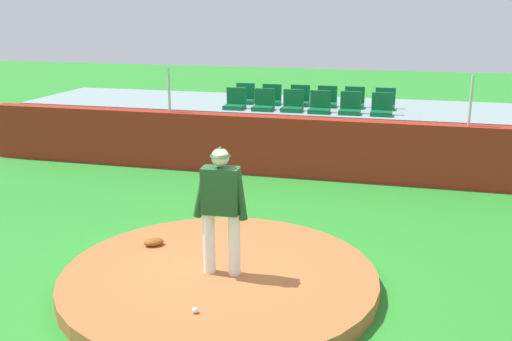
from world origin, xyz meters
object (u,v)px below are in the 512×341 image
fielding_glove (154,242)px  stadium_chair_8 (299,99)px  stadium_chair_4 (350,107)px  stadium_chair_11 (385,102)px  stadium_chair_2 (293,104)px  stadium_chair_9 (327,100)px  stadium_chair_10 (354,101)px  stadium_chair_3 (320,106)px  stadium_chair_0 (235,102)px  pitcher (221,201)px  baseball (195,310)px  stadium_chair_6 (245,97)px  stadium_chair_5 (382,108)px  stadium_chair_1 (264,103)px  stadium_chair_7 (271,98)px

fielding_glove → stadium_chair_8: 7.09m
stadium_chair_4 → stadium_chair_11: same height
stadium_chair_2 → stadium_chair_9: size_ratio=1.00×
fielding_glove → stadium_chair_10: stadium_chair_10 is taller
stadium_chair_3 → stadium_chair_0: bearing=-0.7°
pitcher → stadium_chair_10: size_ratio=3.53×
baseball → stadium_chair_6: (-1.84, 8.70, 1.22)m
stadium_chair_3 → stadium_chair_11: bearing=-147.9°
stadium_chair_10 → stadium_chair_4: bearing=89.8°
stadium_chair_4 → stadium_chair_10: bearing=-90.2°
stadium_chair_0 → pitcher: bearing=105.0°
stadium_chair_5 → stadium_chair_0: bearing=-0.1°
fielding_glove → stadium_chair_11: bearing=-150.2°
stadium_chair_4 → stadium_chair_9: (-0.67, 0.90, 0.00)m
stadium_chair_1 → stadium_chair_2: size_ratio=1.00×
stadium_chair_6 → stadium_chair_4: bearing=162.1°
stadium_chair_0 → stadium_chair_10: size_ratio=1.00×
pitcher → stadium_chair_8: size_ratio=3.53×
pitcher → stadium_chair_2: 6.70m
fielding_glove → stadium_chair_4: size_ratio=0.60×
stadium_chair_4 → stadium_chair_8: size_ratio=1.00×
stadium_chair_2 → stadium_chair_5: bearing=179.2°
stadium_chair_1 → stadium_chair_2: 0.70m
baseball → stadium_chair_8: 8.79m
stadium_chair_0 → stadium_chair_4: (2.77, 0.00, 0.00)m
stadium_chair_2 → stadium_chair_7: same height
fielding_glove → stadium_chair_7: bearing=-128.2°
fielding_glove → stadium_chair_2: size_ratio=0.60×
stadium_chair_1 → stadium_chair_9: 1.66m
stadium_chair_2 → stadium_chair_8: 0.89m
stadium_chair_0 → stadium_chair_10: bearing=-161.7°
baseball → stadium_chair_7: (-1.14, 8.67, 1.22)m
stadium_chair_1 → stadium_chair_11: 2.94m
baseball → stadium_chair_10: (0.95, 8.71, 1.22)m
pitcher → stadium_chair_1: size_ratio=3.53×
baseball → stadium_chair_0: (-1.82, 7.79, 1.22)m
stadium_chair_0 → stadium_chair_9: bearing=-156.7°
pitcher → baseball: 1.49m
fielding_glove → stadium_chair_11: 7.63m
stadium_chair_0 → stadium_chair_5: bearing=179.9°
pitcher → stadium_chair_8: bearing=89.0°
pitcher → stadium_chair_4: pitcher is taller
fielding_glove → stadium_chair_6: (-0.52, 6.92, 1.20)m
pitcher → stadium_chair_11: pitcher is taller
pitcher → fielding_glove: bearing=149.5°
stadium_chair_5 → stadium_chair_6: bearing=-14.5°
stadium_chair_6 → stadium_chair_11: size_ratio=1.00×
baseball → stadium_chair_8: stadium_chair_8 is taller
stadium_chair_8 → stadium_chair_10: 1.36m
stadium_chair_6 → stadium_chair_2: bearing=148.4°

